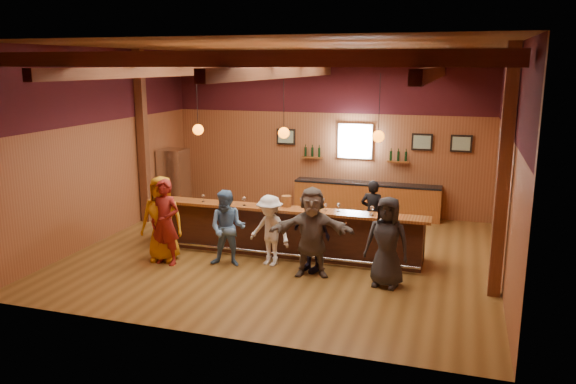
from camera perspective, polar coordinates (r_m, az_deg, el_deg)
name	(u,v)px	position (r m, az deg, el deg)	size (l,w,h in m)	color
room	(285,108)	(11.94, -0.35, 8.50)	(9.04, 9.00, 4.52)	brown
bar_counter	(287,230)	(12.51, -0.13, -3.85)	(6.30, 1.07, 1.11)	black
back_bar_cabinet	(366,199)	(15.62, 7.97, -0.76)	(4.00, 0.52, 0.95)	brown
window	(355,141)	(15.62, 6.84, 5.15)	(0.95, 0.09, 0.95)	silver
framed_pictures	(387,141)	(15.47, 10.00, 5.16)	(5.35, 0.05, 0.45)	black
wine_shelves	(354,157)	(15.62, 6.75, 3.56)	(3.00, 0.18, 0.30)	brown
pendant_lights	(284,133)	(11.93, -0.43, 6.06)	(4.24, 0.24, 1.37)	black
stainless_fridge	(174,181)	(16.21, -11.49, 1.14)	(0.70, 0.70, 1.80)	silver
customer_orange	(162,219)	(12.21, -12.67, -2.66)	(0.90, 0.58, 1.84)	orange
customer_redvest	(165,222)	(11.97, -12.35, -3.01)	(0.66, 0.43, 1.82)	maroon
customer_denim	(228,228)	(11.69, -6.15, -3.69)	(0.78, 0.61, 1.61)	#577FAE
customer_white	(270,230)	(11.67, -1.85, -3.93)	(0.97, 0.56, 1.50)	white
customer_navy	(311,233)	(11.35, 2.39, -4.19)	(0.93, 0.39, 1.59)	#1A1830
customer_brown	(312,232)	(11.07, 2.44, -4.07)	(1.67, 0.53, 1.80)	#62574E
customer_dark	(387,242)	(10.71, 10.03, -5.02)	(0.85, 0.55, 1.73)	#252426
bartender	(372,213)	(13.15, 8.56, -2.09)	(0.56, 0.36, 1.52)	black
ice_bucket	(286,201)	(12.13, -0.16, -0.93)	(0.22, 0.22, 0.23)	olive
bottle_a	(318,203)	(11.93, 3.11, -1.14)	(0.07, 0.07, 0.32)	black
bottle_b	(320,203)	(11.93, 3.27, -1.16)	(0.07, 0.07, 0.32)	black
glass_a	(168,193)	(13.15, -12.06, -0.09)	(0.08, 0.08, 0.18)	silver
glass_b	(203,196)	(12.68, -8.62, -0.44)	(0.08, 0.08, 0.18)	silver
glass_c	(220,197)	(12.58, -6.89, -0.48)	(0.08, 0.08, 0.18)	silver
glass_d	(244,199)	(12.24, -4.49, -0.73)	(0.09, 0.09, 0.20)	silver
glass_e	(270,201)	(12.16, -1.83, -0.89)	(0.07, 0.07, 0.17)	silver
glass_f	(326,205)	(11.81, 3.85, -1.35)	(0.07, 0.07, 0.16)	silver
glass_g	(338,205)	(11.78, 5.14, -1.35)	(0.08, 0.08, 0.18)	silver
glass_h	(372,209)	(11.54, 8.54, -1.67)	(0.09, 0.09, 0.20)	silver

